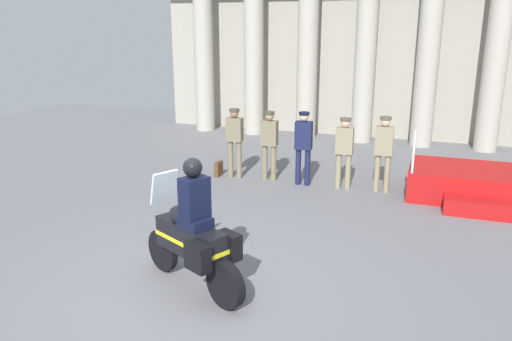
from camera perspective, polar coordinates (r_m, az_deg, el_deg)
ground_plane at (r=7.15m, az=-7.71°, el=-13.86°), size 28.00×28.00×0.00m
colonnade_backdrop at (r=16.71m, az=12.62°, el=14.43°), size 14.29×1.51×5.98m
reviewing_stand at (r=11.68m, az=24.97°, el=-1.65°), size 3.30×2.22×1.54m
officer_in_row_0 at (r=12.07m, az=-2.43°, el=3.76°), size 0.39×0.24×1.68m
officer_in_row_1 at (r=11.88m, az=1.52°, el=3.46°), size 0.39×0.24×1.65m
officer_in_row_2 at (r=11.53m, az=5.39°, el=3.17°), size 0.39×0.24×1.70m
officer_in_row_3 at (r=11.35m, az=9.94°, el=2.56°), size 0.39×0.24×1.63m
officer_in_row_4 at (r=11.31m, az=14.24°, el=2.46°), size 0.39×0.24×1.69m
motorcycle_with_rider at (r=6.96m, az=-7.04°, el=-7.37°), size 1.93×1.12×1.90m
briefcase_on_ground at (r=12.41m, az=-4.24°, el=0.18°), size 0.10×0.32×0.36m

